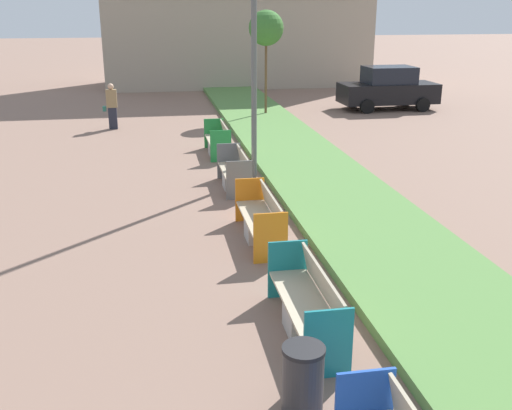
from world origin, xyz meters
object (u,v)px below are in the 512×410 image
Objects in this scene: bench_teal_frame at (308,308)px; bench_green_frame at (218,143)px; sapling_tree_far at (266,29)px; bench_grey_frame at (235,174)px; litter_bin at (303,381)px; bench_orange_frame at (261,222)px; pedestrian_walking at (112,106)px; parked_car_distant at (388,88)px.

bench_teal_frame and bench_green_frame have the same top height.
bench_green_frame is 0.46× the size of sapling_tree_far.
litter_bin is at bearing -93.32° from bench_grey_frame.
pedestrian_walking is (-3.40, 11.86, 0.48)m from bench_orange_frame.
litter_bin is 0.21× the size of sapling_tree_far.
bench_teal_frame is 1.82m from litter_bin.
sapling_tree_far is at bearing 81.03° from bench_teal_frame.
bench_teal_frame is 0.99× the size of bench_orange_frame.
bench_green_frame is (-0.00, 7.20, -0.01)m from bench_orange_frame.
parked_car_distant is at bearing 40.33° from bench_green_frame.
litter_bin is at bearing -114.89° from parked_car_distant.
bench_green_frame is (0.00, 3.64, 0.00)m from bench_grey_frame.
bench_grey_frame is at bearing 86.68° from litter_bin.
bench_green_frame is at bearing 90.00° from bench_grey_frame.
parked_car_distant is (8.83, 19.57, 0.48)m from litter_bin.
pedestrian_walking is (-6.06, -1.44, -2.66)m from sapling_tree_far.
sapling_tree_far is at bearing 66.38° from bench_green_frame.
bench_green_frame is 10.92m from parked_car_distant.
bench_grey_frame is 0.46× the size of parked_car_distant.
bench_orange_frame and bench_grey_frame have the same top height.
pedestrian_walking is at bearing 106.01° from bench_orange_frame.
litter_bin is at bearing -92.35° from bench_green_frame.
sapling_tree_far is (2.66, 6.09, 3.14)m from bench_green_frame.
bench_teal_frame is at bearing -90.00° from bench_orange_frame.
bench_orange_frame is at bearing 90.00° from bench_teal_frame.
parked_car_distant reaches higher than litter_bin.
bench_green_frame is at bearing 90.03° from bench_orange_frame.
pedestrian_walking is at bearing 112.27° from bench_grey_frame.
bench_orange_frame is at bearing 84.42° from litter_bin.
bench_grey_frame is at bearing 90.03° from bench_teal_frame.
bench_teal_frame is 19.67m from parked_car_distant.
bench_teal_frame is at bearing -89.98° from bench_green_frame.
bench_teal_frame is 1.18× the size of bench_grey_frame.
bench_orange_frame is 0.54× the size of sapling_tree_far.
bench_teal_frame is 15.79m from pedestrian_walking.
pedestrian_walking is at bearing 126.13° from bench_green_frame.
bench_teal_frame is at bearing -115.60° from parked_car_distant.
bench_orange_frame is 5.33m from litter_bin.
parked_car_distant reaches higher than pedestrian_walking.
sapling_tree_far reaches higher than litter_bin.
bench_teal_frame is 0.53× the size of sapling_tree_far.
pedestrian_walking is at bearing -166.67° from sapling_tree_far.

